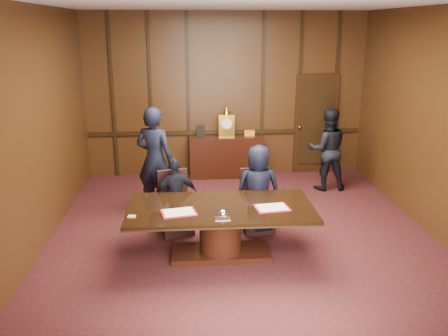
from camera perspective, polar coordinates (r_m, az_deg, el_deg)
The scene contains 13 objects.
room at distance 7.04m, azimuth 2.82°, elevation 4.70°, with size 7.00×7.04×3.50m.
sideboard at distance 10.34m, azimuth 0.30°, elevation 1.59°, with size 1.60×0.45×1.54m.
conference_table at distance 6.76m, azimuth -0.43°, elevation -6.60°, with size 2.62×1.32×0.76m.
folder_left at distance 6.46m, azimuth -5.48°, elevation -5.34°, with size 0.52×0.42×0.02m.
folder_right at distance 6.63m, azimuth 5.79°, elevation -4.77°, with size 0.50×0.39×0.02m.
inkstand at distance 6.23m, azimuth -0.16°, elevation -5.67°, with size 0.20×0.14×0.12m.
notepad at distance 6.42m, azimuth -11.04°, elevation -5.74°, with size 0.10×0.07×0.01m, color #CFBB65.
chair_left at distance 7.65m, azimuth -5.80°, elevation -5.61°, with size 0.59×0.59×0.99m.
chair_right at distance 7.71m, azimuth 3.96°, elevation -5.36°, with size 0.54×0.54×0.99m.
signatory_left at distance 7.45m, azimuth -5.84°, elevation -3.44°, with size 0.74×0.31×1.26m, color black.
signatory_right at distance 7.49m, azimuth 4.13°, elevation -2.58°, with size 0.70×0.45×1.43m, color black.
witness_left at distance 8.36m, azimuth -8.33°, elevation 0.97°, with size 0.69×0.45×1.88m, color black.
witness_right at distance 9.68m, azimuth 12.31°, elevation 2.21°, with size 0.80×0.62×1.65m, color black.
Camera 1 is at (-0.78, -6.70, 3.19)m, focal length 38.00 mm.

